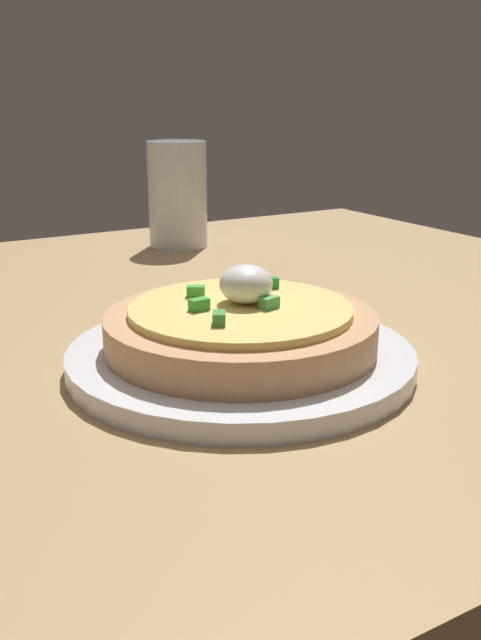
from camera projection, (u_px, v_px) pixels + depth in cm
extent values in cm
cube|color=tan|center=(154.00, 329.00, 61.45)|extent=(102.86, 78.76, 2.14)
cylinder|color=white|center=(241.00, 357.00, 49.95)|extent=(24.11, 24.11, 1.43)
cylinder|color=tan|center=(241.00, 330.00, 49.36)|extent=(18.79, 18.79, 2.48)
cylinder|color=#ECCF6D|center=(241.00, 310.00, 48.90)|extent=(15.39, 15.39, 0.55)
ellipsoid|color=white|center=(246.00, 284.00, 49.14)|extent=(3.70, 3.70, 2.67)
cube|color=#449741|center=(219.00, 318.00, 44.80)|extent=(1.34, 1.51, 0.80)
cube|color=green|center=(196.00, 291.00, 50.86)|extent=(1.51, 1.31, 0.80)
cube|color=#247B2E|center=(244.00, 293.00, 50.44)|extent=(1.39, 0.99, 0.80)
cube|color=#50AD51|center=(269.00, 303.00, 48.12)|extent=(1.44, 1.09, 0.80)
cube|color=green|center=(199.00, 305.00, 47.69)|extent=(1.34, 0.89, 0.80)
cube|color=#298538|center=(269.00, 283.00, 53.05)|extent=(1.43, 1.07, 0.80)
cylinder|color=silver|center=(178.00, 195.00, 87.43)|extent=(7.20, 7.20, 12.80)
cylinder|color=beige|center=(178.00, 213.00, 88.12)|extent=(6.34, 6.34, 7.44)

